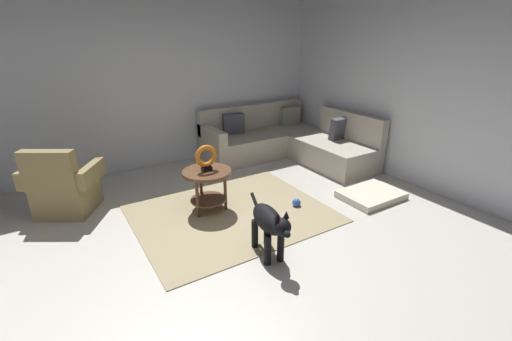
{
  "coord_description": "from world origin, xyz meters",
  "views": [
    {
      "loc": [
        -1.61,
        -2.7,
        2.09
      ],
      "look_at": [
        0.45,
        0.6,
        0.55
      ],
      "focal_mm": 24.23,
      "sensor_mm": 36.0,
      "label": 1
    }
  ],
  "objects_px": {
    "armchair": "(64,189)",
    "dog_toy_ball": "(297,203)",
    "sectional_couch": "(287,142)",
    "dog": "(270,223)",
    "dog_bed_mat": "(371,195)",
    "torus_sculpture": "(206,157)",
    "side_table": "(207,180)"
  },
  "relations": [
    {
      "from": "sectional_couch",
      "to": "torus_sculpture",
      "type": "bearing_deg",
      "value": -152.15
    },
    {
      "from": "armchair",
      "to": "side_table",
      "type": "relative_size",
      "value": 1.66
    },
    {
      "from": "sectional_couch",
      "to": "dog_bed_mat",
      "type": "distance_m",
      "value": 1.95
    },
    {
      "from": "side_table",
      "to": "dog",
      "type": "xyz_separation_m",
      "value": [
        0.1,
        -1.22,
        -0.04
      ]
    },
    {
      "from": "armchair",
      "to": "dog",
      "type": "height_order",
      "value": "armchair"
    },
    {
      "from": "dog",
      "to": "sectional_couch",
      "type": "bearing_deg",
      "value": -121.65
    },
    {
      "from": "dog_bed_mat",
      "to": "dog",
      "type": "distance_m",
      "value": 1.99
    },
    {
      "from": "side_table",
      "to": "dog",
      "type": "relative_size",
      "value": 0.71
    },
    {
      "from": "armchair",
      "to": "side_table",
      "type": "height_order",
      "value": "armchair"
    },
    {
      "from": "sectional_couch",
      "to": "dog",
      "type": "xyz_separation_m",
      "value": [
        -1.94,
        -2.3,
        0.09
      ]
    },
    {
      "from": "armchair",
      "to": "dog_toy_ball",
      "type": "distance_m",
      "value": 2.9
    },
    {
      "from": "torus_sculpture",
      "to": "dog",
      "type": "relative_size",
      "value": 0.39
    },
    {
      "from": "dog",
      "to": "side_table",
      "type": "bearing_deg",
      "value": -76.68
    },
    {
      "from": "dog_toy_ball",
      "to": "armchair",
      "type": "bearing_deg",
      "value": 151.15
    },
    {
      "from": "armchair",
      "to": "dog",
      "type": "distance_m",
      "value": 2.65
    },
    {
      "from": "sectional_couch",
      "to": "side_table",
      "type": "distance_m",
      "value": 2.31
    },
    {
      "from": "dog_toy_ball",
      "to": "dog",
      "type": "bearing_deg",
      "value": -142.08
    },
    {
      "from": "sectional_couch",
      "to": "armchair",
      "type": "xyz_separation_m",
      "value": [
        -3.56,
        -0.2,
        0.03
      ]
    },
    {
      "from": "sectional_couch",
      "to": "dog_toy_ball",
      "type": "xyz_separation_m",
      "value": [
        -1.03,
        -1.59,
        -0.24
      ]
    },
    {
      "from": "armchair",
      "to": "dog_bed_mat",
      "type": "height_order",
      "value": "armchair"
    },
    {
      "from": "torus_sculpture",
      "to": "dog_toy_ball",
      "type": "bearing_deg",
      "value": -27.1
    },
    {
      "from": "armchair",
      "to": "side_table",
      "type": "bearing_deg",
      "value": 1.58
    },
    {
      "from": "sectional_couch",
      "to": "dog_bed_mat",
      "type": "relative_size",
      "value": 2.81
    },
    {
      "from": "armchair",
      "to": "torus_sculpture",
      "type": "distance_m",
      "value": 1.8
    },
    {
      "from": "sectional_couch",
      "to": "armchair",
      "type": "distance_m",
      "value": 3.57
    },
    {
      "from": "armchair",
      "to": "dog",
      "type": "xyz_separation_m",
      "value": [
        1.63,
        -2.1,
        0.05
      ]
    },
    {
      "from": "armchair",
      "to": "dog_toy_ball",
      "type": "bearing_deg",
      "value": 2.7
    },
    {
      "from": "armchair",
      "to": "dog_toy_ball",
      "type": "relative_size",
      "value": 9.08
    },
    {
      "from": "dog_bed_mat",
      "to": "dog_toy_ball",
      "type": "height_order",
      "value": "dog_toy_ball"
    },
    {
      "from": "torus_sculpture",
      "to": "dog",
      "type": "height_order",
      "value": "torus_sculpture"
    },
    {
      "from": "side_table",
      "to": "dog_toy_ball",
      "type": "relative_size",
      "value": 5.47
    },
    {
      "from": "dog_toy_ball",
      "to": "torus_sculpture",
      "type": "bearing_deg",
      "value": 152.9
    }
  ]
}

